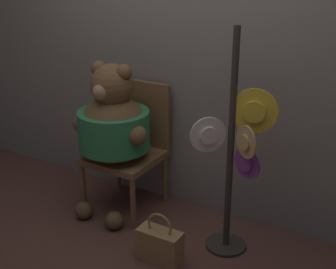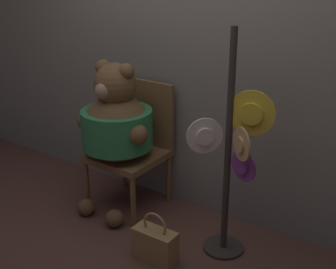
% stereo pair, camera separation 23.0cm
% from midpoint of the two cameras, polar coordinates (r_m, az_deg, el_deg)
% --- Properties ---
extents(ground_plane, '(14.00, 14.00, 0.00)m').
position_cam_midpoint_polar(ground_plane, '(3.41, -5.50, -12.93)').
color(ground_plane, brown).
extents(wall_back, '(8.00, 0.10, 2.22)m').
position_cam_midpoint_polar(wall_back, '(3.52, 0.72, 8.11)').
color(wall_back, gray).
rests_on(wall_back, ground_plane).
extents(chair, '(0.53, 0.52, 0.99)m').
position_cam_midpoint_polar(chair, '(3.68, -6.38, -1.03)').
color(chair, brown).
rests_on(chair, ground_plane).
extents(teddy_bear, '(0.64, 0.57, 1.19)m').
position_cam_midpoint_polar(teddy_bear, '(3.50, -8.57, 1.06)').
color(teddy_bear, brown).
rests_on(teddy_bear, ground_plane).
extents(hat_display_rack, '(0.47, 0.33, 1.52)m').
position_cam_midpoint_polar(hat_display_rack, '(2.97, 6.37, -1.73)').
color(hat_display_rack, '#332D28').
rests_on(hat_display_rack, ground_plane).
extents(handbag_on_ground, '(0.30, 0.13, 0.36)m').
position_cam_midpoint_polar(handbag_on_ground, '(3.16, -3.16, -13.31)').
color(handbag_on_ground, '#A87A47').
rests_on(handbag_on_ground, ground_plane).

